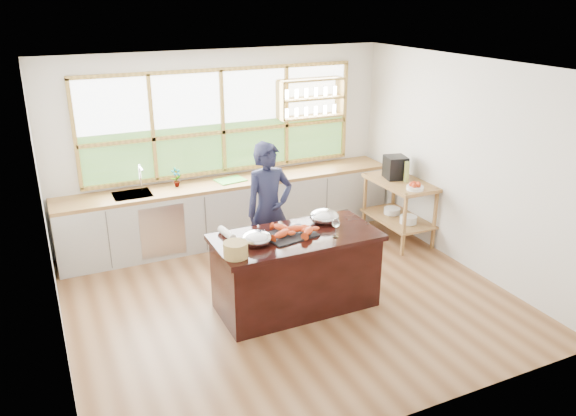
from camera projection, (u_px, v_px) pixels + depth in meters
ground_plane at (289, 298)px, 6.72m from camera, size 5.00×5.00×0.00m
room_shell at (272, 145)px, 6.53m from camera, size 5.02×4.52×2.71m
back_counter at (231, 210)px, 8.19m from camera, size 4.90×0.63×0.90m
right_shelf_unit at (399, 200)px, 8.12m from camera, size 0.62×1.10×0.90m
island at (296, 271)px, 6.39m from camera, size 1.85×0.90×0.90m
cook at (269, 210)px, 7.01m from camera, size 0.66×0.46×1.75m
potted_plant at (176, 177)px, 7.73m from camera, size 0.16×0.13×0.27m
cutting_board at (230, 180)px, 8.03m from camera, size 0.44×0.36×0.01m
espresso_machine at (395, 167)px, 8.08m from camera, size 0.34×0.36×0.33m
wine_bottle at (407, 172)px, 7.94m from camera, size 0.09×0.09×0.29m
fruit_bowl at (415, 187)px, 7.65m from camera, size 0.23×0.23×0.11m
slate_board at (290, 235)px, 6.20m from camera, size 0.61×0.49×0.02m
lobster_pile at (292, 231)px, 6.19m from camera, size 0.52×0.44×0.08m
mixing_bowl_left at (257, 238)px, 5.98m from camera, size 0.33×0.33×0.16m
mixing_bowl_right at (324, 217)px, 6.54m from camera, size 0.35×0.35×0.17m
wine_glass at (336, 224)px, 6.11m from camera, size 0.08×0.08×0.22m
wicker_basket at (236, 250)px, 5.68m from camera, size 0.25×0.25×0.16m
parchment_roll at (227, 233)px, 6.17m from camera, size 0.12×0.31×0.08m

